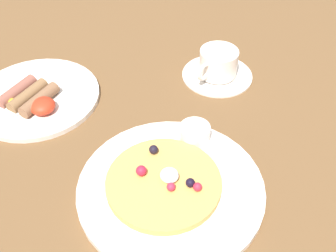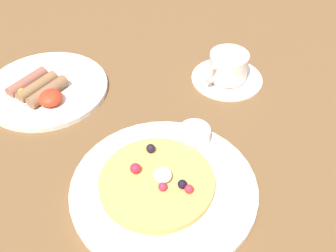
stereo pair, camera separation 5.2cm
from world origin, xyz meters
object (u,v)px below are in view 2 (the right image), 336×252
at_px(breakfast_plate, 46,88).
at_px(coffee_cup, 228,66).
at_px(coffee_saucer, 227,78).
at_px(pancake_plate, 161,189).
at_px(syrup_ramekin, 195,135).

xyz_separation_m(breakfast_plate, coffee_cup, (0.37, -0.09, 0.03)).
height_order(coffee_saucer, coffee_cup, coffee_cup).
height_order(pancake_plate, coffee_saucer, pancake_plate).
relative_size(syrup_ramekin, coffee_saucer, 0.36).
relative_size(coffee_saucer, coffee_cup, 1.42).
xyz_separation_m(pancake_plate, breakfast_plate, (-0.14, 0.32, -0.00)).
relative_size(pancake_plate, coffee_saucer, 2.00).
relative_size(pancake_plate, breakfast_plate, 1.19).
bearing_deg(coffee_cup, breakfast_plate, 166.09).
bearing_deg(pancake_plate, coffee_cup, 45.81).
bearing_deg(coffee_saucer, pancake_plate, -134.29).
distance_m(coffee_saucer, coffee_cup, 0.03).
xyz_separation_m(syrup_ramekin, coffee_saucer, (0.14, 0.16, -0.02)).
bearing_deg(coffee_saucer, breakfast_plate, 166.24).
xyz_separation_m(pancake_plate, coffee_saucer, (0.23, 0.23, -0.00)).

